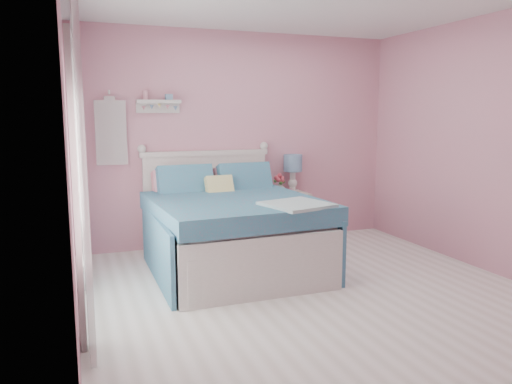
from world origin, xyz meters
TOP-DOWN VIEW (x-y plane):
  - floor at (0.00, 0.00)m, footprint 4.50×4.50m
  - room_shell at (0.00, 0.00)m, footprint 4.50×4.50m
  - bed at (-0.46, 1.23)m, footprint 1.68×2.06m
  - nightstand at (0.58, 2.02)m, footprint 0.43×0.43m
  - table_lamp at (0.66, 2.11)m, footprint 0.24×0.24m
  - vase at (0.45, 2.05)m, footprint 0.17×0.17m
  - teacup at (0.52, 1.89)m, footprint 0.10×0.10m
  - roses at (0.45, 2.05)m, footprint 0.14×0.11m
  - wall_shelf at (-1.01, 2.19)m, footprint 0.50×0.15m
  - hanging_dress at (-1.55, 2.18)m, footprint 0.34×0.03m
  - french_door at (-1.97, 0.40)m, footprint 0.04×1.32m
  - curtain_near at (-1.92, -0.34)m, footprint 0.04×0.40m
  - curtain_far at (-1.92, 1.14)m, footprint 0.04×0.40m

SIDE VIEW (x-z plane):
  - floor at x=0.00m, z-range 0.00..0.00m
  - nightstand at x=0.58m, z-range 0.00..0.63m
  - bed at x=-0.46m, z-range -0.18..0.99m
  - teacup at x=0.52m, z-range 0.63..0.70m
  - vase at x=0.45m, z-range 0.63..0.77m
  - roses at x=0.45m, z-range 0.75..0.87m
  - table_lamp at x=0.66m, z-range 0.72..1.19m
  - french_door at x=-1.97m, z-range -0.01..2.15m
  - curtain_near at x=-1.92m, z-range 0.02..2.34m
  - curtain_far at x=-1.92m, z-range 0.02..2.34m
  - hanging_dress at x=-1.55m, z-range 1.04..1.76m
  - room_shell at x=0.00m, z-range -0.67..3.83m
  - wall_shelf at x=-1.01m, z-range 1.61..1.86m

